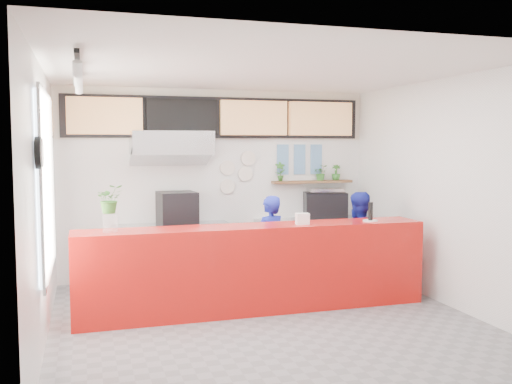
{
  "coord_description": "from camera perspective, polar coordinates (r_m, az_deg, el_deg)",
  "views": [
    {
      "loc": [
        -2.06,
        -6.46,
        2.13
      ],
      "look_at": [
        0.1,
        0.7,
        1.5
      ],
      "focal_mm": 40.0,
      "sensor_mm": 36.0,
      "label": 1
    }
  ],
  "objects": [
    {
      "name": "photo_frame_e",
      "position": [
        9.6,
        4.38,
        2.52
      ],
      "size": [
        0.2,
        0.02,
        0.25
      ],
      "primitive_type": "cube",
      "color": "#598CBF",
      "rests_on": "wall_back"
    },
    {
      "name": "track_rail",
      "position": [
        6.52,
        -17.37,
        11.74
      ],
      "size": [
        0.05,
        2.4,
        0.04
      ],
      "primitive_type": "cube",
      "color": "black",
      "rests_on": "ceiling"
    },
    {
      "name": "wall_back",
      "position": [
        9.22,
        -3.82,
        0.88
      ],
      "size": [
        5.0,
        0.0,
        5.0
      ],
      "primitive_type": "plane",
      "rotation": [
        1.57,
        0.0,
        0.0
      ],
      "color": "white",
      "rests_on": "ground"
    },
    {
      "name": "ceiling",
      "position": [
        6.84,
        0.91,
        12.12
      ],
      "size": [
        5.0,
        5.0,
        0.0
      ],
      "primitive_type": "plane",
      "rotation": [
        3.14,
        0.0,
        0.0
      ],
      "color": "silver"
    },
    {
      "name": "wall_clock_rim",
      "position": [
        5.58,
        -20.94,
        3.69
      ],
      "size": [
        0.05,
        0.3,
        0.3
      ],
      "primitive_type": "cylinder",
      "rotation": [
        0.0,
        1.57,
        0.0
      ],
      "color": "black",
      "rests_on": "wall_left"
    },
    {
      "name": "napkin_holder",
      "position": [
        7.35,
        4.67,
        -2.69
      ],
      "size": [
        0.17,
        0.12,
        0.14
      ],
      "primitive_type": "cube",
      "rotation": [
        0.0,
        0.0,
        -0.08
      ],
      "color": "white",
      "rests_on": "service_counter"
    },
    {
      "name": "herb_shelf",
      "position": [
        9.61,
        5.65,
        1.02
      ],
      "size": [
        1.4,
        0.18,
        0.04
      ],
      "primitive_type": "cube",
      "color": "brown",
      "rests_on": "wall_back"
    },
    {
      "name": "menu_board_far_left",
      "position": [
        8.86,
        -14.88,
        7.37
      ],
      "size": [
        1.1,
        0.1,
        0.55
      ],
      "primitive_type": "cube",
      "color": "tan",
      "rests_on": "wall_back"
    },
    {
      "name": "espresso_tray",
      "position": [
        9.49,
        6.93,
        0.21
      ],
      "size": [
        0.62,
        0.48,
        0.05
      ],
      "primitive_type": "cube",
      "rotation": [
        0.0,
        0.0,
        -0.19
      ],
      "color": "silver",
      "rests_on": "espresso_machine"
    },
    {
      "name": "herb_c",
      "position": [
        9.66,
        6.52,
        1.93
      ],
      "size": [
        0.29,
        0.27,
        0.26
      ],
      "primitive_type": "imported",
      "rotation": [
        0.0,
        0.0,
        -0.36
      ],
      "color": "#306D26",
      "rests_on": "herb_shelf"
    },
    {
      "name": "prep_bench",
      "position": [
        8.91,
        -8.4,
        -6.11
      ],
      "size": [
        1.8,
        0.6,
        0.9
      ],
      "primitive_type": "cube",
      "color": "#B2B5BA",
      "rests_on": "ground"
    },
    {
      "name": "dec_plate_b",
      "position": [
        9.29,
        -1.08,
        1.85
      ],
      "size": [
        0.24,
        0.03,
        0.24
      ],
      "primitive_type": "cylinder",
      "rotation": [
        1.57,
        0.0,
        0.0
      ],
      "color": "silver",
      "rests_on": "wall_back"
    },
    {
      "name": "menu_board_mid_left",
      "position": [
        8.98,
        -7.39,
        7.45
      ],
      "size": [
        1.1,
        0.1,
        0.55
      ],
      "primitive_type": "cube",
      "color": "black",
      "rests_on": "wall_back"
    },
    {
      "name": "wall_right",
      "position": [
        7.93,
        18.37,
        0.01
      ],
      "size": [
        0.0,
        5.0,
        5.0
      ],
      "primitive_type": "plane",
      "rotation": [
        1.57,
        0.0,
        -1.57
      ],
      "color": "white",
      "rests_on": "ground"
    },
    {
      "name": "photo_frame_d",
      "position": [
        9.49,
        2.69,
        2.51
      ],
      "size": [
        0.2,
        0.02,
        0.25
      ],
      "primitive_type": "cube",
      "color": "#598CBF",
      "rests_on": "wall_back"
    },
    {
      "name": "pepper_mill",
      "position": [
        7.77,
        11.38,
        -1.89
      ],
      "size": [
        0.07,
        0.07,
        0.24
      ],
      "primitive_type": "cylinder",
      "rotation": [
        0.0,
        0.0,
        -0.12
      ],
      "color": "black",
      "rests_on": "white_plate"
    },
    {
      "name": "cream_band",
      "position": [
        9.2,
        -3.85,
        7.73
      ],
      "size": [
        5.0,
        0.02,
        0.8
      ],
      "primitive_type": "cube",
      "color": "beige",
      "rests_on": "wall_back"
    },
    {
      "name": "window_pane",
      "position": [
        6.79,
        -20.21,
        0.89
      ],
      "size": [
        0.04,
        2.2,
        1.9
      ],
      "primitive_type": "cube",
      "color": "silver",
      "rests_on": "wall_left"
    },
    {
      "name": "hood_lip",
      "position": [
        8.71,
        -8.47,
        3.57
      ],
      "size": [
        1.2,
        0.69,
        0.31
      ],
      "primitive_type": "cube",
      "rotation": [
        -0.35,
        0.0,
        0.0
      ],
      "color": "#B2B5BA",
      "rests_on": "ceiling"
    },
    {
      "name": "window_frame",
      "position": [
        6.79,
        -20.04,
        0.9
      ],
      "size": [
        0.03,
        2.3,
        2.0
      ],
      "primitive_type": "cube",
      "color": "#B2B5BA",
      "rests_on": "wall_left"
    },
    {
      "name": "espresso_machine",
      "position": [
        9.52,
        6.92,
        -1.33
      ],
      "size": [
        0.78,
        0.64,
        0.44
      ],
      "primitive_type": "cube",
      "rotation": [
        0.0,
        0.0,
        -0.25
      ],
      "color": "black",
      "rests_on": "right_bench"
    },
    {
      "name": "panini_oven",
      "position": [
        8.82,
        -7.9,
        -1.61
      ],
      "size": [
        0.59,
        0.59,
        0.5
      ],
      "primitive_type": "cube",
      "rotation": [
        0.0,
        0.0,
        0.07
      ],
      "color": "black",
      "rests_on": "prep_bench"
    },
    {
      "name": "white_plate",
      "position": [
        7.78,
        11.37,
        -2.83
      ],
      "size": [
        0.26,
        0.26,
        0.02
      ],
      "primitive_type": "cylinder",
      "rotation": [
        0.0,
        0.0,
        0.36
      ],
      "color": "white",
      "rests_on": "service_counter"
    },
    {
      "name": "service_counter",
      "position": [
        7.34,
        -0.07,
        -7.62
      ],
      "size": [
        4.5,
        0.6,
        1.1
      ],
      "primitive_type": "cube",
      "color": "red",
      "rests_on": "ground"
    },
    {
      "name": "soffit",
      "position": [
        9.17,
        -3.8,
        7.42
      ],
      "size": [
        4.8,
        0.04,
        0.65
      ],
      "primitive_type": "cube",
      "color": "black",
      "rests_on": "wall_back"
    },
    {
      "name": "right_bench",
      "position": [
        9.51,
        5.5,
        -5.38
      ],
      "size": [
        1.8,
        0.6,
        0.9
      ],
      "primitive_type": "cube",
      "color": "#B2B5BA",
      "rests_on": "ground"
    },
    {
      "name": "staff_center",
      "position": [
        7.99,
        1.38,
        -5.43
      ],
      "size": [
        0.61,
        0.52,
        1.42
      ],
      "primitive_type": "imported",
      "rotation": [
        0.0,
        0.0,
        3.56
      ],
      "color": "#151F96",
      "rests_on": "ground"
    },
    {
      "name": "floor",
      "position": [
        7.11,
        0.88,
        -12.62
      ],
      "size": [
        5.0,
        5.0,
        0.0
      ],
      "primitive_type": "plane",
      "color": "slate",
      "rests_on": "ground"
    },
    {
      "name": "glass_vase",
      "position": [
        6.91,
        -14.36,
        -3.0
      ],
      "size": [
        0.21,
        0.21,
        0.22
      ],
      "primitive_type": "cylinder",
      "rotation": [
        0.0,
        0.0,
        0.2
      ],
      "color": "white",
      "rests_on": "service_counter"
    },
    {
      "name": "menu_board_far_right",
      "position": [
        9.63,
        6.47,
        7.28
      ],
      "size": [
        1.1,
        0.1,
        0.55
      ],
      "primitive_type": "cube",
      "color": "tan",
      "rests_on": "wall_back"
    },
    {
      "name": "dec_plate_a",
      "position": [
        9.21,
        -2.88,
        2.44
      ],
      "size": [
        0.24,
        0.03,
        0.24
      ],
      "primitive_type": "cylinder",
      "rotation": [
        1.57,
        0.0,
        0.0
      ],
      "color": "silver",
      "rests_on": "wall_back"
    },
    {
      "name": "photo_frame_c",
      "position": [
        9.7,
        6.04,
        4.01
      ],
      "size": [
        0.2,
        0.02,
        0.25
      ],
      "primitive_type": "cube",
      "color": "#598CBF",
      "rests_on": "wall_back"
    },
    {
      "name": "photo_frame_a",
      "position": [
        9.49,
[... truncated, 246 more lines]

